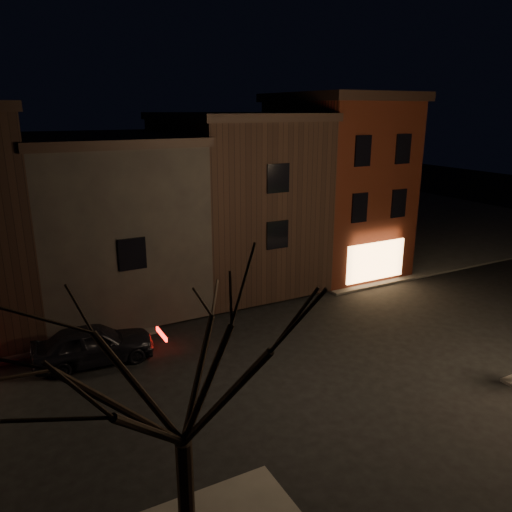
{
  "coord_description": "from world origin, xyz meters",
  "views": [
    {
      "loc": [
        -10.73,
        -15.23,
        9.72
      ],
      "look_at": [
        -0.36,
        4.23,
        3.2
      ],
      "focal_mm": 35.0,
      "sensor_mm": 36.0,
      "label": 1
    }
  ],
  "objects": [
    {
      "name": "bare_tree_left",
      "position": [
        -8.0,
        -7.0,
        5.43
      ],
      "size": [
        5.6,
        5.6,
        7.5
      ],
      "color": "black",
      "rests_on": "sidewalk_near_left"
    },
    {
      "name": "sidewalk_far_right",
      "position": [
        20.0,
        20.0,
        0.06
      ],
      "size": [
        30.0,
        30.0,
        0.12
      ],
      "primitive_type": "cube",
      "color": "#2D2B28",
      "rests_on": "ground"
    },
    {
      "name": "parked_car_a",
      "position": [
        -7.98,
        3.59,
        0.79
      ],
      "size": [
        4.77,
        2.2,
        1.58
      ],
      "primitive_type": "imported",
      "rotation": [
        0.0,
        0.0,
        1.5
      ],
      "color": "black",
      "rests_on": "ground"
    },
    {
      "name": "row_building_b",
      "position": [
        -5.75,
        10.5,
        4.33
      ],
      "size": [
        7.8,
        10.3,
        8.4
      ],
      "color": "black",
      "rests_on": "ground"
    },
    {
      "name": "ground",
      "position": [
        0.0,
        0.0,
        0.0
      ],
      "size": [
        120.0,
        120.0,
        0.0
      ],
      "primitive_type": "plane",
      "color": "black",
      "rests_on": "ground"
    },
    {
      "name": "row_building_a",
      "position": [
        1.5,
        10.5,
        4.83
      ],
      "size": [
        7.3,
        10.3,
        9.4
      ],
      "color": "black",
      "rests_on": "ground"
    },
    {
      "name": "corner_building",
      "position": [
        8.0,
        9.47,
        5.4
      ],
      "size": [
        6.5,
        8.5,
        10.5
      ],
      "color": "#46170C",
      "rests_on": "ground"
    }
  ]
}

